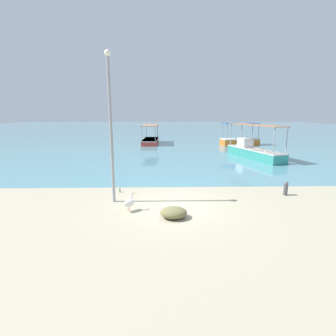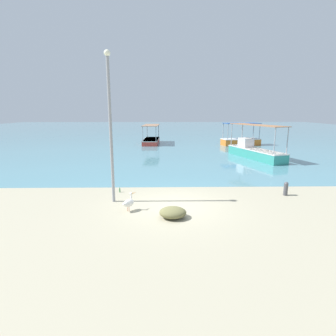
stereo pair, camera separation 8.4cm
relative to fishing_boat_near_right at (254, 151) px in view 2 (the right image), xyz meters
The scene contains 10 objects.
ground 14.60m from the fishing_boat_near_right, 122.57° to the right, with size 120.00×120.00×0.00m, color tan.
harbor_water 36.57m from the fishing_boat_near_right, 102.40° to the left, with size 110.00×90.00×0.00m, color teal.
fishing_boat_near_right is the anchor object (origin of this frame).
fishing_boat_outer 9.37m from the fishing_boat_near_right, 81.12° to the left, with size 4.90×2.58×2.75m.
fishing_boat_far_left 14.78m from the fishing_boat_near_right, 131.87° to the left, with size 2.19×6.00×2.44m.
pelican 16.16m from the fishing_boat_near_right, 127.33° to the right, with size 0.61×0.68×0.80m.
lamp_post 16.06m from the fishing_boat_near_right, 132.59° to the right, with size 0.28×0.28×6.74m.
mooring_bollard 11.06m from the fishing_boat_near_right, 100.95° to the right, with size 0.22×0.22×0.71m.
net_pile 15.76m from the fishing_boat_near_right, 120.26° to the right, with size 1.09×0.92×0.44m, color olive.
glass_bottle 14.72m from the fishing_boat_near_right, 136.23° to the right, with size 0.07×0.07×0.27m.
Camera 2 is at (-0.47, -11.18, 4.20)m, focal length 28.00 mm.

